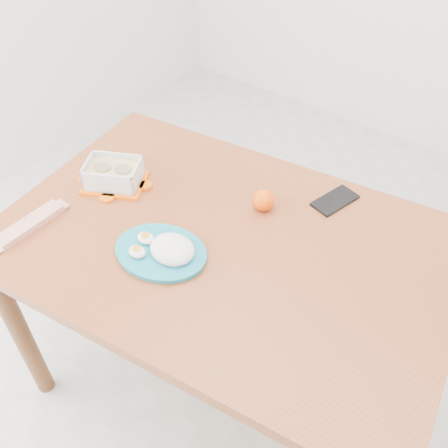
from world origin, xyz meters
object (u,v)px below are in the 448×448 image
Objects in this scene: dining_table at (224,262)px; orange_fruit at (264,200)px; smartphone at (335,200)px; rice_plate at (164,250)px; food_container at (113,174)px.

orange_fruit is (0.01, 0.17, 0.13)m from dining_table.
orange_fruit reaches higher than smartphone.
orange_fruit is 0.33m from rice_plate.
rice_plate is at bearing -104.01° from smartphone.
orange_fruit is at bearing -4.78° from food_container.
food_container is at bearing -135.09° from smartphone.
orange_fruit reaches higher than dining_table.
rice_plate is (-0.09, -0.14, 0.12)m from dining_table.
dining_table is at bearing -26.29° from food_container.
rice_plate is at bearing -130.15° from dining_table.
food_container is at bearing 144.78° from rice_plate.
orange_fruit is at bearing 77.55° from dining_table.
smartphone is (0.17, 0.33, 0.10)m from dining_table.
food_container reaches higher than rice_plate.
food_container is 3.55× the size of orange_fruit.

